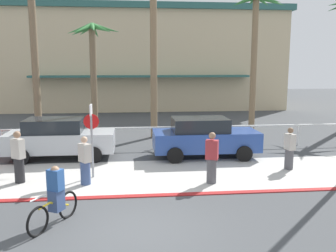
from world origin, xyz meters
TOP-DOWN VIEW (x-y plane):
  - ground_plane at (0.00, 10.00)m, footprint 80.00×80.00m
  - sidewalk_strip at (0.00, 4.20)m, footprint 44.00×4.00m
  - curb_paint at (0.00, 2.20)m, footprint 44.00×0.24m
  - building_backdrop at (0.87, 27.37)m, footprint 25.79×12.16m
  - rail_fence at (-0.00, 8.50)m, footprint 25.49×0.08m
  - stop_sign_bike_lane at (-1.37, 4.21)m, footprint 0.52×0.56m
  - palm_tree_3 at (-2.10, 12.79)m, footprint 2.93×3.11m
  - palm_tree_4 at (1.19, 11.25)m, footprint 3.36×3.06m
  - palm_tree_5 at (7.30, 12.91)m, footprint 3.10×3.19m
  - car_silver_1 at (-3.00, 7.08)m, footprint 4.40×2.02m
  - car_blue_2 at (3.05, 6.64)m, footprint 4.40×2.02m
  - cyclist_yellow_0 at (-1.90, 0.46)m, footprint 0.91×1.63m
  - pedestrian_0 at (-3.73, 3.87)m, footprint 0.48×0.44m
  - pedestrian_1 at (5.83, 4.47)m, footprint 0.37×0.44m
  - pedestrian_2 at (2.59, 3.17)m, footprint 0.47×0.42m
  - pedestrian_3 at (-1.53, 3.46)m, footprint 0.45×0.47m

SIDE VIEW (x-z plane):
  - ground_plane at x=0.00m, z-range 0.00..0.00m
  - sidewalk_strip at x=0.00m, z-range 0.00..0.02m
  - curb_paint at x=0.00m, z-range 0.00..0.03m
  - cyclist_yellow_0 at x=-1.90m, z-range -0.06..1.44m
  - pedestrian_1 at x=5.83m, z-range -0.07..1.53m
  - pedestrian_3 at x=-1.53m, z-range -0.07..1.55m
  - pedestrian_2 at x=2.59m, z-range -0.06..1.66m
  - pedestrian_0 at x=-3.73m, z-range -0.06..1.69m
  - rail_fence at x=0.00m, z-range 0.32..1.36m
  - car_silver_1 at x=-3.00m, z-range 0.03..1.72m
  - car_blue_2 at x=3.05m, z-range 0.03..1.72m
  - stop_sign_bike_lane at x=-1.37m, z-range 0.40..2.96m
  - building_backdrop at x=0.87m, z-range 0.02..8.91m
  - palm_tree_3 at x=-2.10m, z-range 1.71..7.90m
  - palm_tree_5 at x=7.30m, z-range 2.01..9.93m
  - palm_tree_4 at x=1.19m, z-range 2.39..11.96m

